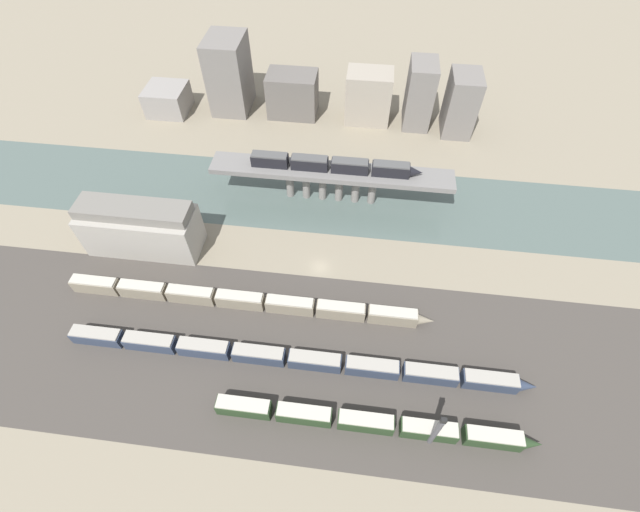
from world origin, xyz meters
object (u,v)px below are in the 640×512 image
Objects in this scene: train_yard_far at (245,301)px; train_yard_near at (373,423)px; train_yard_mid at (294,359)px; signal_tower at (436,431)px; warehouse_building at (141,228)px; train_on_bridge at (335,165)px.

train_yard_near is at bearing -38.30° from train_yard_far.
train_yard_near reaches higher than train_yard_mid.
signal_tower reaches higher than train_yard_near.
warehouse_building is (-58.47, 38.07, 4.80)m from train_yard_near.
train_on_bridge is at bearing 26.90° from warehouse_building.
warehouse_building is (-28.71, 14.57, 4.71)m from train_yard_far.
train_yard_far is at bearing 148.46° from signal_tower.
train_on_bridge is 0.54× the size of train_yard_far.
signal_tower is (40.54, -24.88, 4.09)m from train_yard_far.
train_on_bridge is 1.62× the size of warehouse_building.
train_on_bridge is 0.46× the size of train_yard_mid.
train_on_bridge is at bearing 102.50° from train_yard_near.
train_yard_near is 69.94m from warehouse_building.
train_on_bridge is 67.09m from signal_tower.
warehouse_building is at bearing 150.33° from signal_tower.
train_yard_mid is 7.81× the size of signal_tower.
signal_tower is at bearing -7.29° from train_yard_near.
warehouse_building is at bearing 147.06° from train_yard_mid.
train_yard_far is 6.72× the size of signal_tower.
train_yard_near is 4.90× the size of signal_tower.
train_yard_near is at bearing -33.07° from warehouse_building.
signal_tower is (27.49, -12.40, 4.26)m from train_yard_mid.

